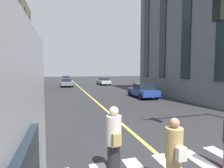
{
  "coord_description": "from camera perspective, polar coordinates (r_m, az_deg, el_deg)",
  "views": [
    {
      "loc": [
        -2.44,
        2.96,
        2.7
      ],
      "look_at": [
        9.63,
        -0.57,
        1.74
      ],
      "focal_mm": 28.49,
      "sensor_mm": 36.0,
      "label": 1
    }
  ],
  "objects": [
    {
      "name": "lane_centre_line",
      "position": [
        22.79,
        -8.7,
        -2.5
      ],
      "size": [
        80.0,
        0.16,
        0.01
      ],
      "color": "#D8C64C",
      "rests_on": "ground_plane"
    },
    {
      "name": "car_silver_parked_b",
      "position": [
        33.59,
        -2.7,
        0.93
      ],
      "size": [
        4.4,
        1.95,
        1.37
      ],
      "color": "#B7BABF",
      "rests_on": "ground_plane"
    },
    {
      "name": "pedestrian_far",
      "position": [
        4.39,
        19.22,
        -20.91
      ],
      "size": [
        0.5,
        0.38,
        1.68
      ],
      "color": "#997F4C",
      "rests_on": "ground_plane"
    },
    {
      "name": "car_blue_far",
      "position": [
        17.91,
        9.88,
        -2.13
      ],
      "size": [
        3.9,
        1.89,
        1.4
      ],
      "color": "navy",
      "rests_on": "ground_plane"
    },
    {
      "name": "pedestrian_companion",
      "position": [
        4.65,
        0.61,
        -18.15
      ],
      "size": [
        0.5,
        0.38,
        1.82
      ],
      "color": "black",
      "rests_on": "ground_plane"
    },
    {
      "name": "car_grey_parked_a",
      "position": [
        30.77,
        -14.39,
        0.48
      ],
      "size": [
        4.4,
        1.95,
        1.37
      ],
      "color": "slate",
      "rests_on": "ground_plane"
    },
    {
      "name": "car_blue_near",
      "position": [
        45.43,
        -14.5,
        1.68
      ],
      "size": [
        4.4,
        1.95,
        1.37
      ],
      "color": "navy",
      "rests_on": "ground_plane"
    }
  ]
}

